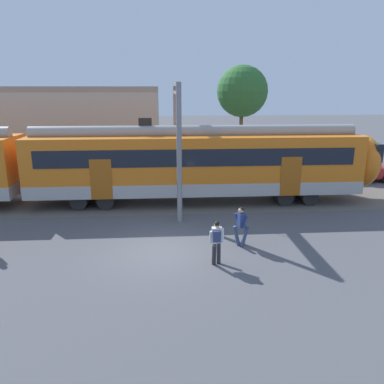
{
  "coord_description": "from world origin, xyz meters",
  "views": [
    {
      "loc": [
        0.21,
        -13.66,
        6.19
      ],
      "look_at": [
        1.4,
        3.02,
        1.6
      ],
      "focal_mm": 35.0,
      "sensor_mm": 36.0,
      "label": 1
    }
  ],
  "objects": [
    {
      "name": "parked_car_red",
      "position": [
        13.95,
        10.98,
        0.78
      ],
      "size": [
        4.0,
        1.76,
        1.54
      ],
      "color": "#B22323",
      "rests_on": "ground"
    },
    {
      "name": "commuter_train",
      "position": [
        -6.67,
        6.71,
        2.25
      ],
      "size": [
        38.05,
        3.07,
        4.73
      ],
      "color": "#B2ADA8",
      "rests_on": "ground"
    },
    {
      "name": "pedestrian_navy",
      "position": [
        3.19,
        0.36,
        0.96
      ],
      "size": [
        0.69,
        0.54,
        1.67
      ],
      "color": "navy",
      "rests_on": "ground"
    },
    {
      "name": "ground_plane",
      "position": [
        0.0,
        0.0,
        0.0
      ],
      "size": [
        160.0,
        160.0,
        0.0
      ],
      "primitive_type": "plane",
      "color": "#515156"
    },
    {
      "name": "street_tree_right",
      "position": [
        6.84,
        19.03,
        6.03
      ],
      "size": [
        4.36,
        4.36,
        8.23
      ],
      "color": "brown",
      "rests_on": "ground"
    },
    {
      "name": "pedestrian_white",
      "position": [
        1.99,
        -1.22,
        0.99
      ],
      "size": [
        0.56,
        0.63,
        1.67
      ],
      "color": "#28282D",
      "rests_on": "ground"
    },
    {
      "name": "catenary_gantry",
      "position": [
        0.84,
        6.71,
        4.31
      ],
      "size": [
        0.24,
        6.64,
        6.53
      ],
      "color": "gray",
      "rests_on": "ground"
    },
    {
      "name": "background_building",
      "position": [
        -10.77,
        15.53,
        3.21
      ],
      "size": [
        20.91,
        5.0,
        9.2
      ],
      "color": "#B2A899",
      "rests_on": "ground"
    }
  ]
}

